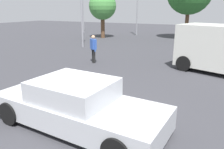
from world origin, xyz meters
TOP-DOWN VIEW (x-y plane):
  - ground_plane at (0.00, 0.00)m, footprint 80.00×80.00m
  - sedan_foreground at (0.10, -0.28)m, footprint 4.79×2.17m
  - pedestrian at (-3.24, 6.09)m, footprint 0.48×0.43m
  - light_post_near at (-5.89, 20.12)m, footprint 0.44×0.44m
  - light_post_mid at (-13.24, 20.16)m, footprint 0.44×0.44m
  - tree_far_right at (-8.26, 16.28)m, footprint 2.81×2.81m

SIDE VIEW (x-z plane):
  - ground_plane at x=0.00m, z-range 0.00..0.00m
  - sedan_foreground at x=0.10m, z-range -0.05..1.22m
  - pedestrian at x=-3.24m, z-range 0.14..1.72m
  - tree_far_right at x=-8.26m, z-range 0.90..5.57m
  - light_post_near at x=-5.89m, z-range 1.08..6.80m
  - light_post_mid at x=-13.24m, z-range 1.10..7.04m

